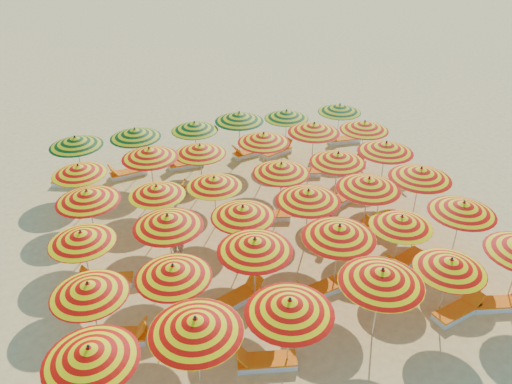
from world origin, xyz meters
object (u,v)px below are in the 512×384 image
lounger_13 (389,185)px  umbrella_26 (200,149)px  umbrella_23 (386,147)px  lounger_4 (239,296)px  umbrella_16 (369,183)px  umbrella_31 (135,133)px  umbrella_18 (87,196)px  umbrella_17 (421,173)px  lounger_7 (107,281)px  umbrella_29 (364,126)px  lounger_14 (167,191)px  umbrella_30 (76,141)px  lounger_11 (268,215)px  umbrella_13 (168,221)px  umbrella_34 (287,114)px  umbrella_4 (451,265)px  umbrella_32 (195,126)px  lounger_19 (185,164)px  lounger_9 (352,233)px  umbrella_2 (290,306)px  umbrella_8 (255,245)px  umbrella_15 (308,195)px  umbrella_11 (463,208)px  lounger_10 (403,225)px  umbrella_1 (196,325)px  lounger_5 (320,290)px  umbrella_35 (340,108)px  umbrella_28 (314,128)px  lounger_17 (72,182)px  beachgoer_b (327,217)px  umbrella_6 (89,289)px  umbrella_21 (281,168)px  lounger_3 (120,336)px  lounger_8 (258,251)px  lounger_12 (344,198)px  umbrella_27 (264,138)px  lounger_0 (265,361)px  umbrella_0 (90,354)px  umbrella_20 (214,182)px  umbrella_22 (338,158)px  lounger_6 (405,261)px  lounger_15 (302,172)px  lounger_1 (458,311)px  umbrella_19 (157,190)px  umbrella_14 (243,212)px  lounger_2 (499,304)px  umbrella_9 (339,232)px  umbrella_33 (239,117)px

lounger_13 → umbrella_26: bearing=154.0°
umbrella_23 → lounger_4: 9.58m
umbrella_16 → umbrella_31: 10.94m
umbrella_18 → umbrella_17: bearing=-11.7°
lounger_7 → lounger_4: bearing=163.8°
umbrella_29 → lounger_14: umbrella_29 is taller
umbrella_30 → lounger_11: (7.18, -5.42, -2.05)m
umbrella_13 → umbrella_23: (9.91, 2.62, 0.02)m
umbrella_34 → lounger_4: (-5.54, -9.92, -1.94)m
umbrella_4 → lounger_7: umbrella_4 is taller
umbrella_31 → umbrella_32: (2.81, 0.11, -0.10)m
lounger_19 → lounger_9: bearing=121.0°
umbrella_2 → umbrella_8: umbrella_2 is taller
umbrella_15 → umbrella_23: bearing=28.6°
umbrella_11 → lounger_13: (0.56, 5.20, -2.05)m
umbrella_32 → lounger_10: (6.65, -8.04, -1.94)m
umbrella_1 → lounger_5: umbrella_1 is taller
umbrella_35 → lounger_7: 14.84m
lounger_7 → umbrella_28: bearing=-140.2°
umbrella_2 → umbrella_30: umbrella_2 is taller
umbrella_17 → lounger_17: umbrella_17 is taller
umbrella_17 → lounger_7: 12.37m
beachgoer_b → umbrella_26: bearing=-122.7°
umbrella_17 → umbrella_32: umbrella_17 is taller
lounger_14 → umbrella_6: bearing=-88.1°
umbrella_1 → lounger_19: umbrella_1 is taller
umbrella_26 → umbrella_29: umbrella_29 is taller
umbrella_21 → lounger_3: size_ratio=1.70×
umbrella_4 → lounger_8: bearing=132.9°
umbrella_1 → lounger_12: (8.21, 7.43, -2.15)m
umbrella_15 → umbrella_27: umbrella_15 is taller
lounger_0 → umbrella_11: bearing=-149.5°
umbrella_0 → beachgoer_b: umbrella_0 is taller
lounger_11 → lounger_0: bearing=85.7°
umbrella_15 → umbrella_20: size_ratio=1.24×
umbrella_22 → lounger_6: (0.56, -4.67, -2.05)m
umbrella_15 → lounger_9: bearing=-1.6°
lounger_12 → lounger_0: bearing=27.5°
umbrella_30 → lounger_15: (9.97, -2.39, -2.05)m
lounger_1 → lounger_4: (-6.45, 2.86, 0.00)m
umbrella_19 → lounger_1: bearing=-42.1°
umbrella_31 → lounger_0: (1.92, -12.61, -2.04)m
umbrella_14 → lounger_2: size_ratio=1.33×
lounger_12 → umbrella_28: bearing=-106.6°
umbrella_4 → umbrella_11: umbrella_11 is taller
lounger_1 → lounger_17: bearing=120.9°
umbrella_8 → umbrella_19: 5.30m
umbrella_9 → umbrella_34: bearing=77.7°
umbrella_27 → lounger_13: bearing=-25.8°
umbrella_33 → lounger_6: (3.21, -10.11, -2.10)m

